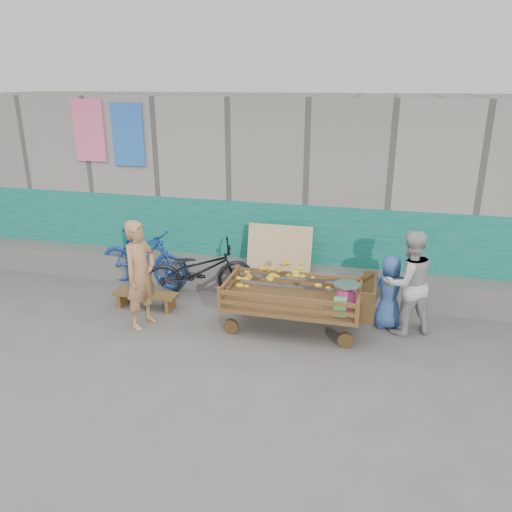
% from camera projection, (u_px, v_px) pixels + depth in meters
% --- Properties ---
extents(ground, '(80.00, 80.00, 0.00)m').
position_uv_depth(ground, '(216.00, 365.00, 5.98)').
color(ground, '#57534F').
rests_on(ground, ground).
extents(building_wall, '(12.00, 3.50, 3.00)m').
position_uv_depth(building_wall, '(284.00, 182.00, 9.19)').
color(building_wall, gray).
rests_on(building_wall, ground).
extents(banana_cart, '(2.01, 0.92, 0.86)m').
position_uv_depth(banana_cart, '(290.00, 289.00, 6.69)').
color(banana_cart, '#523618').
rests_on(banana_cart, ground).
extents(bench, '(0.97, 0.29, 0.24)m').
position_uv_depth(bench, '(146.00, 297.00, 7.45)').
color(bench, '#523618').
rests_on(bench, ground).
extents(vendor_man, '(0.48, 0.62, 1.51)m').
position_uv_depth(vendor_man, '(140.00, 274.00, 6.73)').
color(vendor_man, '#AC774B').
rests_on(vendor_man, ground).
extents(woman, '(0.86, 0.79, 1.43)m').
position_uv_depth(woman, '(408.00, 283.00, 6.55)').
color(woman, '#B8B8B2').
rests_on(woman, ground).
extents(child, '(0.56, 0.42, 1.03)m').
position_uv_depth(child, '(389.00, 292.00, 6.77)').
color(child, '#325594').
rests_on(child, ground).
extents(bicycle_dark, '(1.81, 1.22, 0.90)m').
position_uv_depth(bicycle_dark, '(199.00, 270.00, 7.73)').
color(bicycle_dark, black).
rests_on(bicycle_dark, ground).
extents(bicycle_blue, '(1.67, 0.65, 0.98)m').
position_uv_depth(bicycle_blue, '(143.00, 258.00, 8.14)').
color(bicycle_blue, '#1B419B').
rests_on(bicycle_blue, ground).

